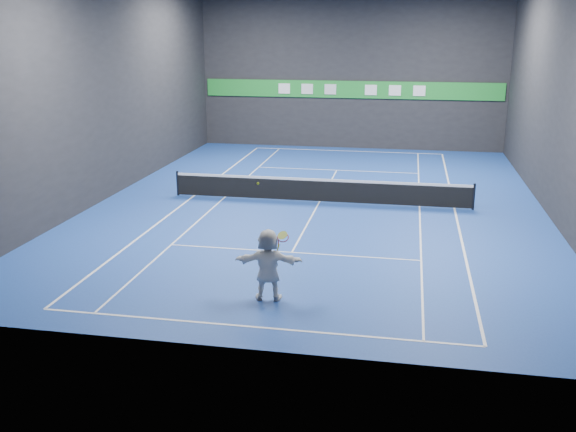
% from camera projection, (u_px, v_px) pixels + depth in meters
% --- Properties ---
extents(ground, '(26.00, 26.00, 0.00)m').
position_uv_depth(ground, '(319.00, 202.00, 26.77)').
color(ground, '#1A3D93').
rests_on(ground, ground).
extents(wall_back, '(18.00, 0.10, 9.00)m').
position_uv_depth(wall_back, '(351.00, 72.00, 37.77)').
color(wall_back, black).
rests_on(wall_back, ground).
extents(wall_front, '(18.00, 0.10, 9.00)m').
position_uv_depth(wall_front, '(235.00, 152.00, 13.25)').
color(wall_front, black).
rests_on(wall_front, ground).
extents(wall_left, '(0.10, 26.00, 9.00)m').
position_uv_depth(wall_left, '(110.00, 89.00, 27.11)').
color(wall_left, black).
rests_on(wall_left, ground).
extents(wall_right, '(0.10, 26.00, 9.00)m').
position_uv_depth(wall_right, '(560.00, 97.00, 23.90)').
color(wall_right, black).
rests_on(wall_right, ground).
extents(baseline_near, '(10.98, 0.08, 0.01)m').
position_uv_depth(baseline_near, '(251.00, 327.00, 15.55)').
color(baseline_near, white).
rests_on(baseline_near, ground).
extents(baseline_far, '(10.98, 0.08, 0.01)m').
position_uv_depth(baseline_far, '(347.00, 151.00, 37.98)').
color(baseline_far, white).
rests_on(baseline_far, ground).
extents(sideline_doubles_left, '(0.08, 23.78, 0.01)m').
position_uv_depth(sideline_doubles_left, '(194.00, 196.00, 27.75)').
color(sideline_doubles_left, white).
rests_on(sideline_doubles_left, ground).
extents(sideline_doubles_right, '(0.08, 23.78, 0.01)m').
position_uv_depth(sideline_doubles_right, '(454.00, 209.00, 25.79)').
color(sideline_doubles_right, white).
rests_on(sideline_doubles_right, ground).
extents(sideline_singles_left, '(0.06, 23.78, 0.01)m').
position_uv_depth(sideline_singles_left, '(225.00, 197.00, 27.50)').
color(sideline_singles_left, white).
rests_on(sideline_singles_left, ground).
extents(sideline_singles_right, '(0.06, 23.78, 0.01)m').
position_uv_depth(sideline_singles_right, '(420.00, 207.00, 26.04)').
color(sideline_singles_right, white).
rests_on(sideline_singles_right, ground).
extents(service_line_near, '(8.23, 0.06, 0.01)m').
position_uv_depth(service_line_near, '(292.00, 252.00, 20.73)').
color(service_line_near, white).
rests_on(service_line_near, ground).
extents(service_line_far, '(8.23, 0.06, 0.01)m').
position_uv_depth(service_line_far, '(337.00, 170.00, 32.80)').
color(service_line_far, white).
rests_on(service_line_far, ground).
extents(center_service_line, '(0.06, 12.80, 0.01)m').
position_uv_depth(center_service_line, '(319.00, 202.00, 26.77)').
color(center_service_line, white).
rests_on(center_service_line, ground).
extents(player, '(1.86, 0.78, 1.95)m').
position_uv_depth(player, '(268.00, 265.00, 16.90)').
color(player, silver).
rests_on(player, ground).
extents(tennis_ball, '(0.07, 0.07, 0.07)m').
position_uv_depth(tennis_ball, '(258.00, 184.00, 16.34)').
color(tennis_ball, '#B3CF22').
rests_on(tennis_ball, player).
extents(tennis_net, '(12.50, 0.10, 1.07)m').
position_uv_depth(tennis_net, '(320.00, 190.00, 26.62)').
color(tennis_net, black).
rests_on(tennis_net, ground).
extents(sponsor_banner, '(17.64, 0.11, 1.00)m').
position_uv_depth(sponsor_banner, '(351.00, 90.00, 37.99)').
color(sponsor_banner, green).
rests_on(sponsor_banner, wall_back).
extents(tennis_racket, '(0.43, 0.36, 0.57)m').
position_uv_depth(tennis_racket, '(282.00, 239.00, 16.67)').
color(tennis_racket, '#B61413').
rests_on(tennis_racket, player).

